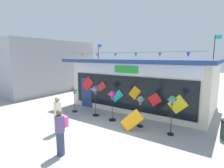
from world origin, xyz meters
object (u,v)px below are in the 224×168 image
Objects in this scene: person_near_camera at (60,131)px; person_mid_plaza at (58,115)px; wind_spinner_far_left at (74,95)px; wind_spinner_center_left at (112,98)px; kite_shop_building at (144,82)px; display_kite_on_ground at (132,120)px; wind_spinner_left at (95,92)px; wind_spinner_center_right at (141,104)px; wind_spinner_right at (172,104)px.

person_near_camera is 1.00× the size of person_mid_plaza.
wind_spinner_center_left is at bearing 1.95° from wind_spinner_far_left.
kite_shop_building reaches higher than wind_spinner_center_left.
display_kite_on_ground is (2.72, 2.05, -0.31)m from person_mid_plaza.
person_mid_plaza is (-1.13, -2.73, -0.39)m from wind_spinner_center_left.
wind_spinner_left is (1.60, 0.20, 0.36)m from wind_spinner_far_left.
display_kite_on_ground is at bearing -71.85° from kite_shop_building.
wind_spinner_left reaches higher than wind_spinner_center_left.
wind_spinner_left is 1.16× the size of wind_spinner_center_right.
wind_spinner_left is 4.39m from person_near_camera.
wind_spinner_far_left is at bearing 137.83° from person_near_camera.
wind_spinner_far_left is 6.07m from wind_spinner_right.
wind_spinner_center_left is 1.63× the size of display_kite_on_ground.
wind_spinner_center_right is 0.93× the size of person_mid_plaza.
wind_spinner_center_right is at bearing -67.64° from kite_shop_building.
wind_spinner_far_left is 0.95× the size of person_mid_plaza.
kite_shop_building is at bearing 112.36° from wind_spinner_center_right.
kite_shop_building is 6.70m from person_mid_plaza.
wind_spinner_far_left is 0.88× the size of wind_spinner_left.
wind_spinner_left is at bearing -110.48° from kite_shop_building.
wind_spinner_far_left is 4.52m from wind_spinner_center_right.
wind_spinner_right is (3.20, -0.02, 0.19)m from wind_spinner_center_left.
wind_spinner_center_right is at bearing 2.06° from wind_spinner_center_left.
wind_spinner_center_left is 0.99× the size of person_mid_plaza.
wind_spinner_center_right is (4.52, 0.16, 0.12)m from wind_spinner_far_left.
wind_spinner_center_right is 1.57m from wind_spinner_right.
wind_spinner_right reaches higher than wind_spinner_center_right.
wind_spinner_center_left is at bearing -4.75° from wind_spinner_left.
person_mid_plaza reaches higher than wind_spinner_far_left.
wind_spinner_right is at bearing 22.34° from display_kite_on_ground.
wind_spinner_far_left reaches higher than display_kite_on_ground.
wind_spinner_left is 1.08× the size of person_near_camera.
wind_spinner_center_right is (1.65, 0.06, -0.05)m from wind_spinner_center_left.
wind_spinner_right reaches higher than wind_spinner_center_left.
kite_shop_building is 4.86m from display_kite_on_ground.
wind_spinner_left reaches higher than person_mid_plaza.
wind_spinner_right is (3.09, -3.82, -0.25)m from kite_shop_building.
wind_spinner_right is at bearing -1.61° from wind_spinner_left.
wind_spinner_left is at bearing 120.00° from person_near_camera.
person_near_camera is at bearing -109.29° from display_kite_on_ground.
person_near_camera is at bearing -48.81° from wind_spinner_far_left.
person_mid_plaza is at bearing -87.35° from wind_spinner_left.
kite_shop_building is at bearing 108.15° from display_kite_on_ground.
wind_spinner_left is at bearing 164.53° from display_kite_on_ground.
person_near_camera is at bearing -66.63° from wind_spinner_left.
wind_spinner_center_right reaches higher than display_kite_on_ground.
kite_shop_building is 5.10× the size of wind_spinner_left.
wind_spinner_center_left is 2.98m from person_mid_plaza.
wind_spinner_right is 4.77m from person_near_camera.
wind_spinner_left reaches higher than wind_spinner_right.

